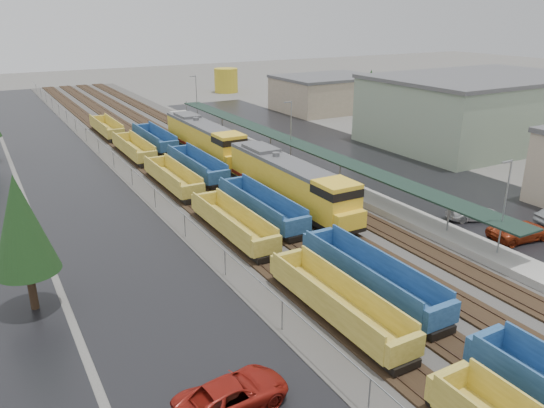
% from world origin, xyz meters
% --- Properties ---
extents(ballast_strip, '(20.00, 160.00, 0.08)m').
position_xyz_m(ballast_strip, '(0.00, 60.00, 0.04)').
color(ballast_strip, '#302D2B').
rests_on(ballast_strip, ground).
extents(trackbed, '(14.60, 160.00, 0.22)m').
position_xyz_m(trackbed, '(-0.00, 60.00, 0.16)').
color(trackbed, black).
rests_on(trackbed, ground).
extents(west_parking_lot, '(10.00, 160.00, 0.02)m').
position_xyz_m(west_parking_lot, '(-15.00, 60.00, 0.01)').
color(west_parking_lot, black).
rests_on(west_parking_lot, ground).
extents(east_commuter_lot, '(16.00, 100.00, 0.02)m').
position_xyz_m(east_commuter_lot, '(19.00, 50.00, 0.01)').
color(east_commuter_lot, black).
rests_on(east_commuter_lot, ground).
extents(station_platform, '(3.00, 80.00, 8.00)m').
position_xyz_m(station_platform, '(9.50, 50.01, 0.73)').
color(station_platform, '#9E9B93').
rests_on(station_platform, ground).
extents(chainlink_fence, '(0.08, 160.04, 2.02)m').
position_xyz_m(chainlink_fence, '(-9.50, 58.44, 1.61)').
color(chainlink_fence, gray).
rests_on(chainlink_fence, ground).
extents(industrial_buildings, '(32.52, 75.30, 9.50)m').
position_xyz_m(industrial_buildings, '(37.76, 45.85, 4.25)').
color(industrial_buildings, '#B7A88C').
rests_on(industrial_buildings, ground).
extents(distant_hills, '(301.00, 140.00, 25.20)m').
position_xyz_m(distant_hills, '(44.79, 210.68, 0.00)').
color(distant_hills, '#465441').
rests_on(distant_hills, ground).
extents(tree_west_near, '(3.96, 3.96, 9.00)m').
position_xyz_m(tree_west_near, '(-22.00, 30.00, 5.82)').
color(tree_west_near, '#332316').
rests_on(tree_west_near, ground).
extents(tree_east, '(4.40, 4.40, 10.00)m').
position_xyz_m(tree_east, '(28.00, 58.00, 6.47)').
color(tree_east, '#332316').
rests_on(tree_east, ground).
extents(locomotive_lead, '(3.15, 20.78, 4.70)m').
position_xyz_m(locomotive_lead, '(2.00, 37.84, 2.50)').
color(locomotive_lead, black).
rests_on(locomotive_lead, ground).
extents(locomotive_trail, '(3.15, 20.78, 4.70)m').
position_xyz_m(locomotive_trail, '(2.00, 58.84, 2.50)').
color(locomotive_trail, black).
rests_on(locomotive_trail, ground).
extents(well_string_yellow, '(2.49, 101.04, 2.21)m').
position_xyz_m(well_string_yellow, '(-6.00, 34.11, 1.11)').
color(well_string_yellow, '#A9922F').
rests_on(well_string_yellow, ground).
extents(well_string_blue, '(2.59, 90.70, 2.30)m').
position_xyz_m(well_string_blue, '(-2.00, 28.75, 1.15)').
color(well_string_blue, navy).
rests_on(well_string_blue, ground).
extents(storage_tank, '(5.46, 5.46, 5.46)m').
position_xyz_m(storage_tank, '(29.37, 111.23, 2.73)').
color(storage_tank, gold).
rests_on(storage_tank, ground).
extents(parked_car_west_c, '(3.08, 5.85, 1.57)m').
position_xyz_m(parked_car_west_c, '(-14.91, 15.51, 0.78)').
color(parked_car_west_c, maroon).
rests_on(parked_car_west_c, ground).
extents(parked_car_east_b, '(3.24, 5.81, 1.53)m').
position_xyz_m(parked_car_east_b, '(14.56, 21.79, 0.77)').
color(parked_car_east_b, '#993013').
rests_on(parked_car_east_b, ground).
extents(parked_car_east_c, '(3.64, 5.18, 1.39)m').
position_xyz_m(parked_car_east_c, '(14.74, 26.78, 0.70)').
color(parked_car_east_c, silver).
rests_on(parked_car_east_c, ground).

